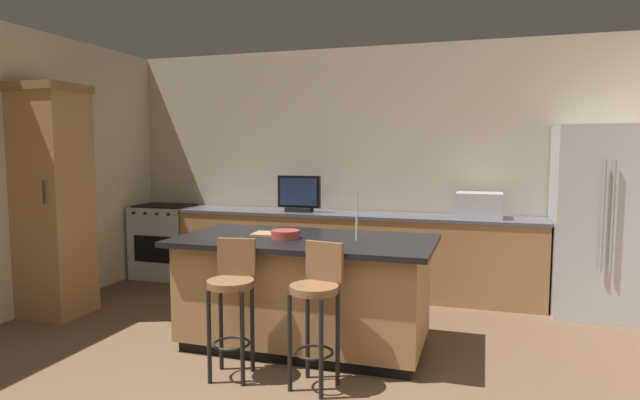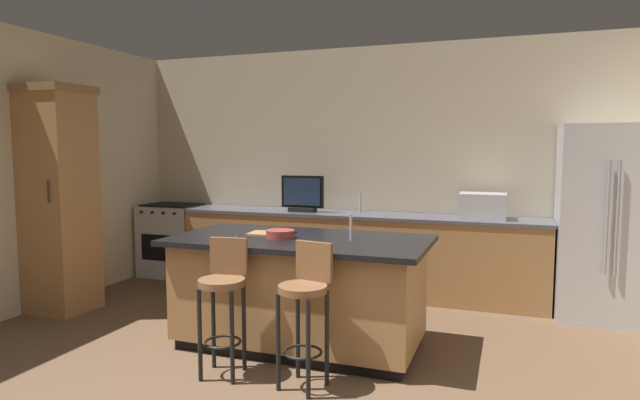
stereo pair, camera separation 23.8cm
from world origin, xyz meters
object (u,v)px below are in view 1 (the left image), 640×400
object	(u,v)px
fruit_bowl	(285,234)
cell_phone	(292,233)
bar_stool_right	(316,301)
cutting_board	(270,234)
range_oven	(166,241)
refrigerator	(598,221)
bar_stool_left	(232,295)
tv_remote	(241,238)
cabinet_tower	(53,197)
microwave	(479,205)
kitchen_island	(305,291)
tv_monitor	(299,195)

from	to	relation	value
fruit_bowl	cell_phone	size ratio (longest dim) A/B	1.60
bar_stool_right	cutting_board	distance (m)	1.07
range_oven	fruit_bowl	distance (m)	3.07
refrigerator	fruit_bowl	bearing A→B (deg)	-146.33
cutting_board	refrigerator	bearing A→B (deg)	30.07
bar_stool_left	fruit_bowl	size ratio (longest dim) A/B	4.19
cell_phone	tv_remote	bearing A→B (deg)	-104.06
refrigerator	range_oven	distance (m)	5.08
refrigerator	cell_phone	size ratio (longest dim) A/B	12.69
refrigerator	cutting_board	bearing A→B (deg)	-149.93
bar_stool_right	fruit_bowl	size ratio (longest dim) A/B	4.22
cabinet_tower	microwave	bearing A→B (deg)	22.86
cabinet_tower	fruit_bowl	distance (m)	2.56
refrigerator	range_oven	world-z (taller)	refrigerator
cutting_board	fruit_bowl	bearing A→B (deg)	-32.67
bar_stool_left	bar_stool_right	world-z (taller)	bar_stool_right
cabinet_tower	fruit_bowl	xyz separation A→B (m)	(2.54, -0.15, -0.23)
kitchen_island	cabinet_tower	world-z (taller)	cabinet_tower
range_oven	cutting_board	world-z (taller)	range_oven
microwave	cell_phone	bearing A→B (deg)	-133.79
tv_monitor	bar_stool_left	bearing A→B (deg)	-81.72
microwave	fruit_bowl	bearing A→B (deg)	-129.21
tv_monitor	bar_stool_right	world-z (taller)	tv_monitor
tv_monitor	bar_stool_right	size ratio (longest dim) A/B	0.51
range_oven	bar_stool_left	bearing A→B (deg)	-48.55
range_oven	tv_monitor	size ratio (longest dim) A/B	1.82
kitchen_island	microwave	distance (m)	2.33
tv_remote	tv_monitor	bearing A→B (deg)	68.33
cabinet_tower	fruit_bowl	world-z (taller)	cabinet_tower
refrigerator	fruit_bowl	size ratio (longest dim) A/B	7.93
tv_monitor	cabinet_tower	bearing A→B (deg)	-140.53
refrigerator	bar_stool_right	world-z (taller)	refrigerator
kitchen_island	cutting_board	size ratio (longest dim) A/B	7.40
microwave	kitchen_island	bearing A→B (deg)	-127.56
cabinet_tower	bar_stool_left	distance (m)	2.58
bar_stool_right	cell_phone	distance (m)	1.07
refrigerator	cutting_board	size ratio (longest dim) A/B	6.55
bar_stool_right	range_oven	bearing A→B (deg)	150.10
refrigerator	tv_monitor	bearing A→B (deg)	179.39
tv_remote	cutting_board	distance (m)	0.30
cabinet_tower	cutting_board	xyz separation A→B (m)	(2.35, -0.03, -0.26)
refrigerator	bar_stool_left	world-z (taller)	refrigerator
tv_monitor	range_oven	bearing A→B (deg)	178.44
range_oven	bar_stool_right	world-z (taller)	bar_stool_right
refrigerator	tv_remote	bearing A→B (deg)	-147.42
tv_monitor	cell_phone	distance (m)	1.66
range_oven	cabinet_tower	distance (m)	1.86
range_oven	fruit_bowl	size ratio (longest dim) A/B	3.95
microwave	tv_remote	distance (m)	2.74
bar_stool_left	microwave	bearing A→B (deg)	48.07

